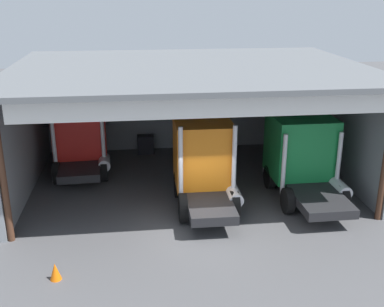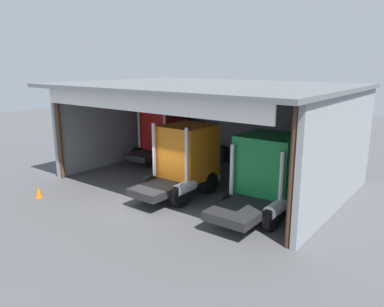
{
  "view_description": "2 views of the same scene",
  "coord_description": "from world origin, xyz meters",
  "views": [
    {
      "loc": [
        -2.33,
        -15.61,
        8.6
      ],
      "look_at": [
        0.0,
        3.5,
        1.85
      ],
      "focal_mm": 44.34,
      "sensor_mm": 36.0,
      "label": 1
    },
    {
      "loc": [
        11.73,
        -11.82,
        6.52
      ],
      "look_at": [
        0.0,
        3.5,
        1.85
      ],
      "focal_mm": 34.83,
      "sensor_mm": 36.0,
      "label": 2
    }
  ],
  "objects": [
    {
      "name": "truck_green_left_bay",
      "position": [
        4.72,
        2.83,
        1.81
      ],
      "size": [
        2.75,
        5.34,
        3.45
      ],
      "rotation": [
        0.0,
        0.0,
        0.01
      ],
      "color": "#197F3D",
      "rests_on": "ground"
    },
    {
      "name": "tool_cart",
      "position": [
        -1.87,
        9.15,
        0.5
      ],
      "size": [
        0.9,
        0.6,
        1.0
      ],
      "primitive_type": "cube",
      "color": "black",
      "rests_on": "ground"
    },
    {
      "name": "traffic_cone",
      "position": [
        -5.02,
        -2.53,
        0.28
      ],
      "size": [
        0.36,
        0.36,
        0.56
      ],
      "primitive_type": "cone",
      "color": "orange",
      "rests_on": "ground"
    },
    {
      "name": "ground_plane",
      "position": [
        0.0,
        0.0,
        0.0
      ],
      "size": [
        80.0,
        80.0,
        0.0
      ],
      "primitive_type": "plane",
      "color": "#4C4C4F",
      "rests_on": "ground"
    },
    {
      "name": "truck_red_center_right_bay",
      "position": [
        -5.04,
        6.77,
        1.95
      ],
      "size": [
        2.76,
        4.42,
        3.71
      ],
      "rotation": [
        0.0,
        0.0,
        0.05
      ],
      "color": "red",
      "rests_on": "ground"
    },
    {
      "name": "oil_drum",
      "position": [
        2.73,
        9.18,
        0.46
      ],
      "size": [
        0.58,
        0.58,
        0.91
      ],
      "primitive_type": "cylinder",
      "color": "gold",
      "rests_on": "ground"
    },
    {
      "name": "workshop_shed",
      "position": [
        0.0,
        5.77,
        3.85
      ],
      "size": [
        15.02,
        11.28,
        5.5
      ],
      "color": "gray",
      "rests_on": "ground"
    },
    {
      "name": "truck_orange_center_left_bay",
      "position": [
        0.37,
        2.42,
        1.86
      ],
      "size": [
        2.49,
        4.88,
        3.7
      ],
      "rotation": [
        0.0,
        0.0,
        -0.01
      ],
      "color": "orange",
      "rests_on": "ground"
    }
  ]
}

